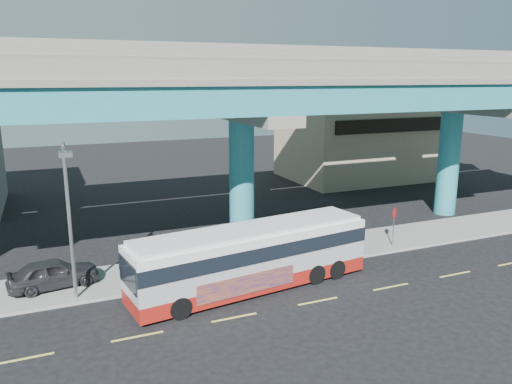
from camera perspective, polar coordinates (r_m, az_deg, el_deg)
name	(u,v)px	position (r m, az deg, el deg)	size (l,w,h in m)	color
ground	(315,299)	(23.26, 6.71, -12.00)	(120.00, 120.00, 0.00)	black
sidewalk	(265,258)	(27.75, 1.06, -7.50)	(70.00, 4.00, 0.15)	gray
lane_markings	(318,301)	(23.02, 7.09, -12.27)	(58.00, 0.12, 0.01)	#D8C64C
viaduct	(240,89)	(29.33, -1.79, 11.72)	(52.00, 12.40, 11.70)	teal
building_beige	(360,142)	(50.56, 11.76, 5.59)	(14.00, 10.23, 7.00)	tan
transit_bus	(252,255)	(23.52, -0.44, -7.25)	(12.01, 4.14, 3.02)	maroon
parked_car	(53,273)	(25.47, -22.17, -8.60)	(4.24, 2.22, 1.38)	#2A2A2F
street_lamp	(68,201)	(22.28, -20.67, -0.95)	(0.50, 2.32, 7.00)	gray
stop_sign	(394,218)	(29.94, 15.52, -2.94)	(0.59, 0.43, 2.34)	gray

